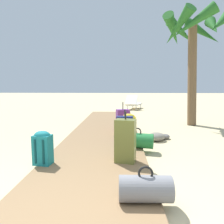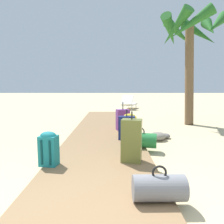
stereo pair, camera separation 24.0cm
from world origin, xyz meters
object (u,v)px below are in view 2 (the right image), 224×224
at_px(duffel_bag_green, 141,140).
at_px(backpack_teal, 49,148).
at_px(suitcase_purple, 123,120).
at_px(suitcase_navy, 127,128).
at_px(palm_tree_near_right, 192,37).
at_px(suitcase_olive, 132,141).
at_px(backpack_yellow, 130,123).
at_px(lounge_chair, 130,103).
at_px(duffel_bag_grey, 159,188).

xyz_separation_m(duffel_bag_green, backpack_teal, (-1.55, -0.97, 0.13)).
bearing_deg(backpack_teal, suitcase_purple, 64.26).
relative_size(backpack_teal, suitcase_navy, 0.77).
relative_size(suitcase_purple, palm_tree_near_right, 0.21).
height_order(duffel_bag_green, suitcase_olive, suitcase_olive).
bearing_deg(backpack_yellow, suitcase_olive, -93.72).
distance_m(suitcase_navy, lounge_chair, 6.97).
height_order(suitcase_purple, palm_tree_near_right, palm_tree_near_right).
relative_size(duffel_bag_green, suitcase_olive, 0.83).
bearing_deg(suitcase_navy, backpack_teal, -129.36).
xyz_separation_m(suitcase_olive, lounge_chair, (0.63, 8.38, -0.10)).
height_order(suitcase_navy, palm_tree_near_right, palm_tree_near_right).
xyz_separation_m(palm_tree_near_right, lounge_chair, (-1.65, 4.50, -2.55)).
distance_m(suitcase_purple, duffel_bag_green, 1.72).
bearing_deg(lounge_chair, backpack_yellow, -94.47).
bearing_deg(suitcase_navy, suitcase_olive, -90.65).
distance_m(suitcase_purple, duffel_bag_grey, 3.70).
xyz_separation_m(duffel_bag_grey, lounge_chair, (0.44, 9.58, 0.10)).
relative_size(backpack_yellow, palm_tree_near_right, 0.14).
height_order(duffel_bag_green, backpack_teal, backpack_teal).
distance_m(suitcase_purple, backpack_teal, 2.95).
relative_size(duffel_bag_grey, suitcase_navy, 0.82).
height_order(suitcase_olive, backpack_yellow, suitcase_olive).
height_order(suitcase_olive, suitcase_navy, suitcase_olive).
xyz_separation_m(suitcase_olive, palm_tree_near_right, (2.28, 3.89, 2.45)).
xyz_separation_m(suitcase_navy, palm_tree_near_right, (2.26, 2.45, 2.53)).
relative_size(suitcase_purple, duffel_bag_green, 1.14).
bearing_deg(duffel_bag_grey, suitcase_olive, 99.00).
bearing_deg(suitcase_navy, palm_tree_near_right, 47.27).
bearing_deg(lounge_chair, suitcase_navy, -95.04).
xyz_separation_m(suitcase_olive, duffel_bag_grey, (0.19, -1.20, -0.21)).
distance_m(backpack_teal, palm_tree_near_right, 5.97).
height_order(duffel_bag_green, lounge_chair, lounge_chair).
height_order(backpack_yellow, palm_tree_near_right, palm_tree_near_right).
relative_size(suitcase_olive, suitcase_navy, 1.19).
xyz_separation_m(backpack_teal, duffel_bag_grey, (1.49, -1.03, -0.14)).
relative_size(suitcase_purple, lounge_chair, 0.47).
bearing_deg(backpack_yellow, duffel_bag_green, -83.73).
xyz_separation_m(suitcase_purple, duffel_bag_green, (0.27, -1.69, -0.14)).
relative_size(duffel_bag_grey, palm_tree_near_right, 0.15).
height_order(suitcase_olive, backpack_teal, suitcase_olive).
bearing_deg(duffel_bag_green, duffel_bag_grey, -91.78).
relative_size(backpack_yellow, duffel_bag_grey, 0.93).
bearing_deg(duffel_bag_green, palm_tree_near_right, 56.69).
bearing_deg(palm_tree_near_right, backpack_yellow, -138.00).
xyz_separation_m(backpack_teal, palm_tree_near_right, (3.58, 4.06, 2.52)).
bearing_deg(suitcase_purple, suitcase_olive, -89.58).
distance_m(palm_tree_near_right, lounge_chair, 5.43).
relative_size(suitcase_purple, backpack_yellow, 1.47).
distance_m(duffel_bag_green, lounge_chair, 7.59).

